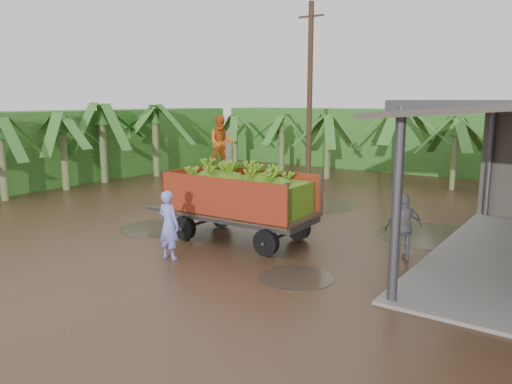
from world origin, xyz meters
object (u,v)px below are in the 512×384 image
banana_trailer (241,196)px  man_blue (169,225)px  man_grey (404,227)px  utility_pole (310,98)px

banana_trailer → man_blue: size_ratio=3.34×
man_blue → banana_trailer: bearing=-98.0°
man_grey → utility_pole: size_ratio=0.21×
banana_trailer → man_grey: bearing=9.6°
man_blue → man_grey: (5.06, 3.45, -0.04)m
man_blue → man_grey: 6.12m
man_grey → utility_pole: 10.55m
banana_trailer → man_blue: banana_trailer is taller
banana_trailer → utility_pole: utility_pole is taller
banana_trailer → man_blue: (-0.46, -2.51, -0.42)m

